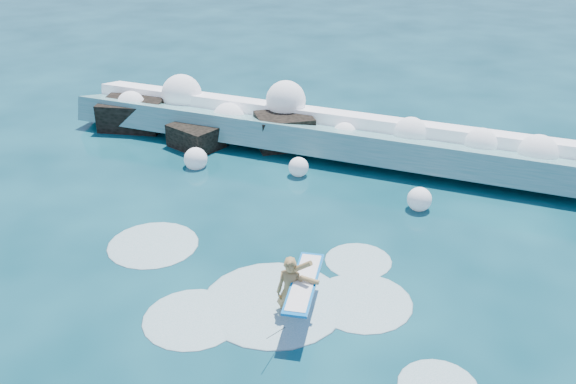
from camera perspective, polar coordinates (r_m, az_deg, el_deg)
name	(u,v)px	position (r m, az deg, el deg)	size (l,w,h in m)	color
ground	(199,262)	(15.54, -7.92, -6.14)	(200.00, 200.00, 0.00)	#07303C
breaking_wave	(315,133)	(21.42, 2.45, 5.27)	(17.03, 2.70, 1.47)	teal
rock_cluster	(197,126)	(22.51, -8.07, 5.81)	(8.08, 3.16, 1.26)	black
surfer_with_board	(293,290)	(13.41, 0.48, -8.73)	(1.05, 2.85, 1.63)	#A07F4A
wave_spray	(293,119)	(21.48, 0.47, 6.54)	(14.82, 4.65, 2.11)	white
surf_foam	(266,294)	(14.33, -1.98, -9.07)	(9.36, 5.26, 0.16)	silver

